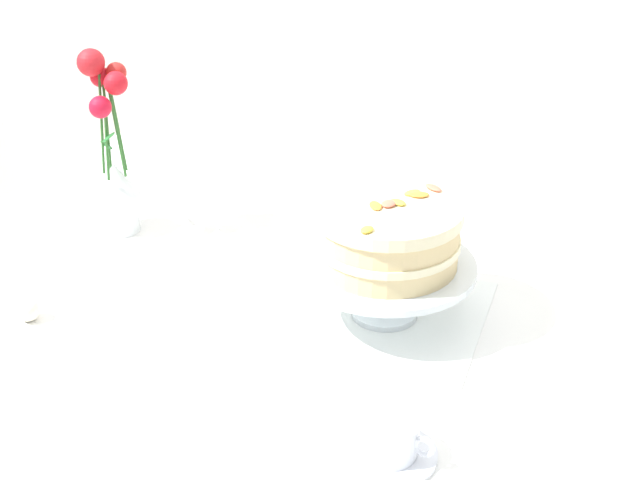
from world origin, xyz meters
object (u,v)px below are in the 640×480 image
object	(u,v)px
teacup	(389,442)
fallen_rose	(26,310)
flower_vase	(113,163)
dining_table	(274,345)
cake_stand	(386,272)
layer_cake	(387,234)

from	to	relation	value
teacup	fallen_rose	distance (m)	0.66
flower_vase	fallen_rose	world-z (taller)	flower_vase
dining_table	teacup	distance (m)	0.44
teacup	cake_stand	bearing A→B (deg)	113.39
cake_stand	teacup	distance (m)	0.35
cake_stand	dining_table	bearing A→B (deg)	-168.15
dining_table	layer_cake	bearing A→B (deg)	11.86
layer_cake	flower_vase	distance (m)	0.58
dining_table	flower_vase	bearing A→B (deg)	165.59
dining_table	flower_vase	distance (m)	0.46
dining_table	cake_stand	world-z (taller)	cake_stand
flower_vase	fallen_rose	xyz separation A→B (m)	(0.06, -0.33, -0.12)
layer_cake	teacup	world-z (taller)	layer_cake
flower_vase	teacup	xyz separation A→B (m)	(0.71, -0.38, -0.12)
teacup	dining_table	bearing A→B (deg)	139.57
cake_stand	flower_vase	world-z (taller)	flower_vase
layer_cake	teacup	xyz separation A→B (m)	(0.14, -0.32, -0.13)
cake_stand	flower_vase	distance (m)	0.58
teacup	layer_cake	bearing A→B (deg)	113.37
cake_stand	fallen_rose	xyz separation A→B (m)	(-0.52, -0.27, -0.06)
dining_table	layer_cake	xyz separation A→B (m)	(0.19, 0.04, 0.24)
dining_table	cake_stand	distance (m)	0.26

